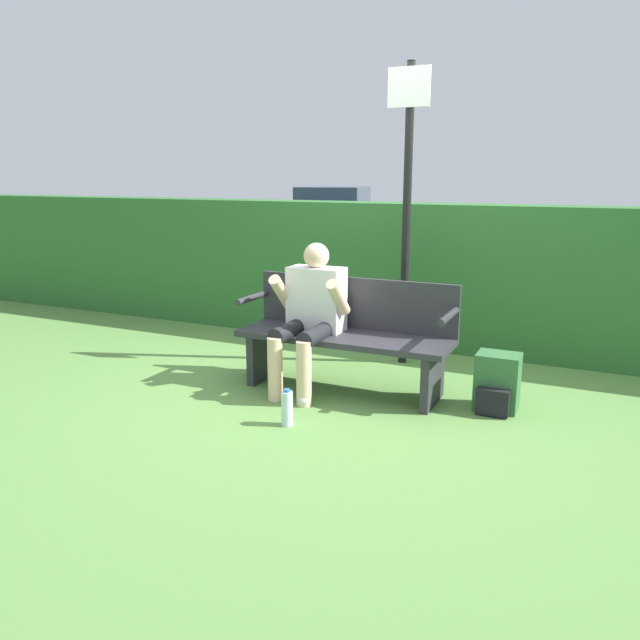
{
  "coord_description": "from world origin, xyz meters",
  "views": [
    {
      "loc": [
        1.77,
        -4.2,
        1.62
      ],
      "look_at": [
        -0.15,
        -0.1,
        0.56
      ],
      "focal_mm": 35.0,
      "sensor_mm": 36.0,
      "label": 1
    }
  ],
  "objects_px": {
    "park_bench": "(347,334)",
    "parked_car": "(334,215)",
    "water_bottle": "(287,408)",
    "person_seated": "(310,310)",
    "backpack": "(497,384)",
    "signpost": "(407,197)"
  },
  "relations": [
    {
      "from": "parked_car",
      "to": "park_bench",
      "type": "bearing_deg",
      "value": -166.83
    },
    {
      "from": "park_bench",
      "to": "water_bottle",
      "type": "height_order",
      "value": "park_bench"
    },
    {
      "from": "person_seated",
      "to": "signpost",
      "type": "relative_size",
      "value": 0.45
    },
    {
      "from": "backpack",
      "to": "parked_car",
      "type": "relative_size",
      "value": 0.09
    },
    {
      "from": "person_seated",
      "to": "backpack",
      "type": "relative_size",
      "value": 2.77
    },
    {
      "from": "person_seated",
      "to": "water_bottle",
      "type": "xyz_separation_m",
      "value": [
        0.18,
        -0.73,
        -0.5
      ]
    },
    {
      "from": "person_seated",
      "to": "backpack",
      "type": "distance_m",
      "value": 1.46
    },
    {
      "from": "backpack",
      "to": "parked_car",
      "type": "bearing_deg",
      "value": 119.39
    },
    {
      "from": "park_bench",
      "to": "backpack",
      "type": "distance_m",
      "value": 1.16
    },
    {
      "from": "person_seated",
      "to": "parked_car",
      "type": "height_order",
      "value": "parked_car"
    },
    {
      "from": "park_bench",
      "to": "water_bottle",
      "type": "relative_size",
      "value": 6.45
    },
    {
      "from": "park_bench",
      "to": "parked_car",
      "type": "relative_size",
      "value": 0.37
    },
    {
      "from": "park_bench",
      "to": "parked_car",
      "type": "distance_m",
      "value": 11.39
    },
    {
      "from": "backpack",
      "to": "water_bottle",
      "type": "relative_size",
      "value": 1.6
    },
    {
      "from": "person_seated",
      "to": "parked_car",
      "type": "xyz_separation_m",
      "value": [
        -4.45,
        10.5,
        -0.0
      ]
    },
    {
      "from": "signpost",
      "to": "water_bottle",
      "type": "bearing_deg",
      "value": -98.45
    },
    {
      "from": "water_bottle",
      "to": "park_bench",
      "type": "bearing_deg",
      "value": 85.44
    },
    {
      "from": "water_bottle",
      "to": "signpost",
      "type": "xyz_separation_m",
      "value": [
        0.25,
        1.69,
        1.32
      ]
    },
    {
      "from": "person_seated",
      "to": "park_bench",
      "type": "bearing_deg",
      "value": 26.49
    },
    {
      "from": "backpack",
      "to": "water_bottle",
      "type": "bearing_deg",
      "value": -143.74
    },
    {
      "from": "water_bottle",
      "to": "parked_car",
      "type": "distance_m",
      "value": 12.15
    },
    {
      "from": "park_bench",
      "to": "signpost",
      "type": "bearing_deg",
      "value": 77.67
    }
  ]
}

